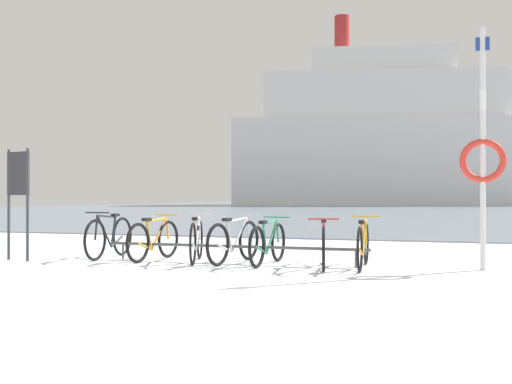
{
  "coord_description": "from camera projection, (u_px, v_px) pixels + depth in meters",
  "views": [
    {
      "loc": [
        2.06,
        -5.11,
        1.12
      ],
      "look_at": [
        -1.31,
        5.37,
        1.19
      ],
      "focal_mm": 41.76,
      "sensor_mm": 36.0,
      "label": 1
    }
  ],
  "objects": [
    {
      "name": "bicycle_2",
      "position": [
        197.0,
        240.0,
        10.03
      ],
      "size": [
        0.6,
        1.6,
        0.81
      ],
      "color": "black",
      "rests_on": "ground"
    },
    {
      "name": "ground",
      "position": [
        425.0,
        208.0,
        56.79
      ],
      "size": [
        80.0,
        132.0,
        0.08
      ],
      "color": "silver"
    },
    {
      "name": "rescue_post",
      "position": [
        483.0,
        153.0,
        8.93
      ],
      "size": [
        0.67,
        0.1,
        3.66
      ],
      "color": "silver",
      "rests_on": "ground"
    },
    {
      "name": "bicycle_1",
      "position": [
        154.0,
        240.0,
        10.3
      ],
      "size": [
        0.46,
        1.64,
        0.78
      ],
      "color": "black",
      "rests_on": "ground"
    },
    {
      "name": "bicycle_6",
      "position": [
        363.0,
        245.0,
        9.16
      ],
      "size": [
        0.46,
        1.76,
        0.8
      ],
      "color": "black",
      "rests_on": "ground"
    },
    {
      "name": "bicycle_5",
      "position": [
        324.0,
        245.0,
        9.23
      ],
      "size": [
        0.5,
        1.68,
        0.79
      ],
      "color": "black",
      "rests_on": "ground"
    },
    {
      "name": "bicycle_4",
      "position": [
        268.0,
        243.0,
        9.64
      ],
      "size": [
        0.46,
        1.68,
        0.77
      ],
      "color": "black",
      "rests_on": "ground"
    },
    {
      "name": "ferry_ship",
      "position": [
        386.0,
        141.0,
        72.99
      ],
      "size": [
        38.88,
        18.5,
        23.37
      ],
      "color": "white",
      "rests_on": "ground"
    },
    {
      "name": "info_sign",
      "position": [
        18.0,
        185.0,
        10.28
      ],
      "size": [
        0.55,
        0.16,
        1.93
      ],
      "color": "#33383D",
      "rests_on": "ground"
    },
    {
      "name": "bike_rack",
      "position": [
        232.0,
        247.0,
        9.85
      ],
      "size": [
        4.55,
        0.06,
        0.31
      ],
      "color": "#4C5156",
      "rests_on": "ground"
    },
    {
      "name": "bicycle_0",
      "position": [
        109.0,
        237.0,
        10.66
      ],
      "size": [
        0.46,
        1.7,
        0.84
      ],
      "color": "black",
      "rests_on": "ground"
    },
    {
      "name": "bicycle_3",
      "position": [
        234.0,
        241.0,
        9.88
      ],
      "size": [
        0.47,
        1.72,
        0.8
      ],
      "color": "black",
      "rests_on": "ground"
    }
  ]
}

